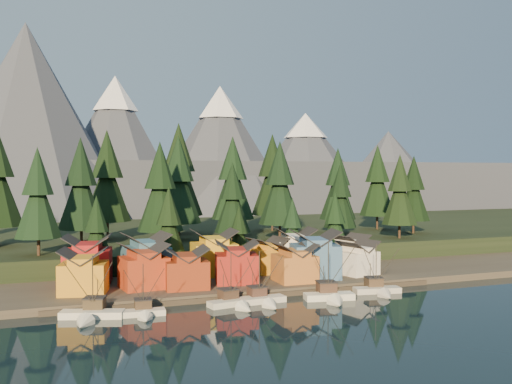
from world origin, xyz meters
name	(u,v)px	position (x,y,z in m)	size (l,w,h in m)	color
ground	(287,317)	(0.00, 0.00, 0.00)	(500.00, 500.00, 0.00)	black
shore_strip	(219,274)	(0.00, 40.00, 0.75)	(400.00, 50.00, 1.50)	#3D362C
hillside	(174,240)	(0.00, 90.00, 3.00)	(420.00, 100.00, 6.00)	black
dock	(254,294)	(0.00, 16.50, 0.50)	(80.00, 4.00, 1.00)	#3F372D
mountain_ridge	(114,170)	(-4.20, 213.59, 26.06)	(560.00, 190.00, 90.00)	#4D5263
boat_0	(90,307)	(-31.79, 9.90, 2.15)	(11.33, 11.75, 11.77)	silver
boat_1	(144,305)	(-22.97, 8.65, 2.02)	(7.74, 8.32, 9.97)	beige
boat_2	(235,296)	(-6.02, 9.96, 2.05)	(9.95, 10.54, 10.91)	beige
boat_3	(263,293)	(-0.44, 10.17, 2.01)	(10.02, 10.82, 10.90)	beige
boat_4	(331,288)	(12.75, 8.06, 2.43)	(10.30, 10.91, 12.34)	silver
boat_5	(379,284)	(24.94, 10.12, 2.10)	(10.17, 10.76, 11.18)	beige
house_front_0	(84,270)	(-31.84, 24.54, 6.02)	(10.28, 9.94, 8.60)	orange
house_front_1	(144,265)	(-20.19, 25.58, 6.24)	(9.76, 9.47, 9.02)	#A13319
house_front_2	(186,266)	(-12.16, 22.70, 5.85)	(9.30, 9.36, 8.28)	maroon
house_front_3	(236,261)	(-0.96, 24.29, 6.12)	(10.29, 9.98, 8.80)	maroon
house_front_4	(295,261)	(11.11, 21.27, 5.79)	(8.16, 8.78, 8.16)	#B0672D
house_front_5	(315,253)	(17.05, 23.48, 7.00)	(11.75, 11.07, 10.48)	#3D6491
house_front_6	(358,257)	(28.11, 23.87, 5.53)	(9.21, 8.91, 7.66)	white
house_back_0	(88,258)	(-30.40, 33.92, 6.84)	(10.91, 10.62, 10.17)	maroon
house_back_1	(146,256)	(-18.46, 32.82, 6.87)	(9.84, 9.94, 10.22)	#36637F
house_back_2	(214,251)	(-2.85, 34.51, 6.89)	(10.40, 9.67, 10.27)	gold
house_back_3	(268,254)	(9.75, 33.36, 5.74)	(9.25, 8.58, 8.07)	orange
house_back_4	(295,248)	(17.30, 34.80, 6.71)	(10.54, 10.25, 9.92)	white
house_back_5	(350,251)	(30.54, 31.52, 5.80)	(8.90, 8.97, 8.20)	beige
tree_hill_2	(38,196)	(-40.00, 48.00, 19.39)	(10.52, 10.52, 24.50)	#332319
tree_hill_3	(81,187)	(-30.00, 60.00, 21.07)	(11.83, 11.83, 27.56)	#332319
tree_hill_4	(107,179)	(-22.00, 75.00, 22.79)	(13.18, 13.18, 30.71)	#332319
tree_hill_5	(160,190)	(-12.00, 50.00, 20.41)	(11.32, 11.32, 26.36)	#332319
tree_hill_6	(178,183)	(-4.00, 65.00, 21.88)	(12.47, 12.47, 29.04)	#332319
tree_hill_7	(232,200)	(6.00, 48.00, 17.69)	(9.18, 9.18, 21.39)	#332319
tree_hill_8	(233,181)	(14.00, 72.00, 22.14)	(12.67, 12.67, 29.52)	#332319
tree_hill_9	(280,186)	(22.00, 55.00, 20.96)	(11.75, 11.75, 27.37)	#332319
tree_hill_10	(272,178)	(30.00, 80.00, 22.98)	(13.33, 13.33, 31.06)	#332319
tree_hill_11	(340,198)	(38.00, 50.00, 17.68)	(9.17, 9.17, 21.37)	#332319
tree_hill_12	(338,187)	(46.00, 66.00, 20.38)	(11.29, 11.29, 26.30)	#332319
tree_hill_13	(400,192)	(56.00, 48.00, 19.09)	(10.28, 10.28, 23.94)	#332319
tree_hill_14	(377,183)	(64.00, 72.00, 21.19)	(11.93, 11.93, 27.79)	#332319
tree_hill_15	(179,173)	(0.00, 82.00, 24.52)	(14.54, 14.54, 33.86)	#332319
tree_hill_17	(414,191)	(68.00, 58.00, 19.09)	(10.28, 10.28, 23.94)	#332319
tree_shore_0	(97,233)	(-28.00, 40.00, 11.48)	(7.85, 7.85, 18.28)	#332319
tree_shore_1	(169,226)	(-12.00, 40.00, 12.46)	(8.61, 8.61, 20.07)	#332319
tree_shore_2	(239,234)	(5.00, 40.00, 9.89)	(6.60, 6.60, 15.37)	#332319
tree_shore_3	(292,229)	(19.00, 40.00, 10.81)	(7.32, 7.32, 17.04)	#332319
tree_shore_4	(335,224)	(31.00, 40.00, 11.48)	(7.84, 7.84, 18.27)	#332319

